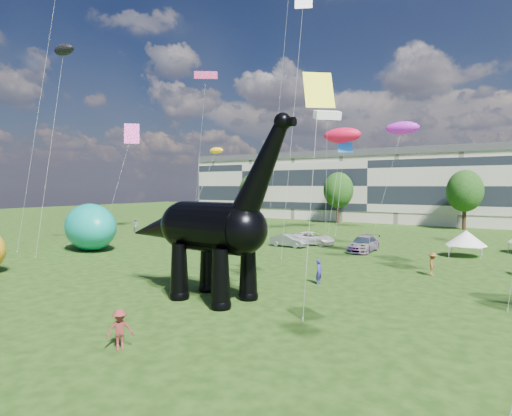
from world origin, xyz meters
The scene contains 15 objects.
ground centered at (0.00, 0.00, 0.00)m, with size 220.00×220.00×0.00m, color #16330C.
terrace_row centered at (-8.00, 62.00, 6.00)m, with size 78.00×11.00×12.00m, color beige.
tree_far_left centered at (-30.00, 53.00, 6.29)m, with size 5.20×5.20×9.44m.
tree_mid_left centered at (-12.00, 53.00, 6.29)m, with size 5.20×5.20×9.44m.
tree_mid_right centered at (8.00, 53.00, 6.29)m, with size 5.20×5.20×9.44m.
dinosaur_sculpture centered at (0.89, 2.01, 4.01)m, with size 13.02×3.79×10.62m.
car_silver centered at (-13.55, 25.89, 0.78)m, with size 1.84×4.56×1.55m, color #B0B0B5.
car_grey centered at (-5.22, 22.96, 0.67)m, with size 1.41×4.04×1.33m, color gray.
car_white centered at (-3.85, 25.85, 0.71)m, with size 2.36×5.12×1.42m, color white.
car_dark centered at (2.66, 24.11, 0.76)m, with size 2.12×5.21×1.51m, color #595960.
gazebo_far centered at (11.61, 26.32, 1.73)m, with size 3.73×3.73×2.46m.
gazebo_left centered at (-19.70, 25.26, 2.02)m, with size 5.18×5.18×2.87m.
inflatable_teal centered at (-20.94, 9.78, 2.37)m, with size 7.60×4.75×4.75m, color #0C9685.
visitors centered at (-1.89, 13.54, 0.86)m, with size 53.66×40.19×1.80m.
kites centered at (4.30, 26.43, 19.16)m, with size 60.90×53.32×26.29m.
Camera 1 is at (16.95, -17.12, 6.58)m, focal length 30.00 mm.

